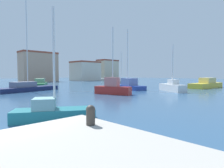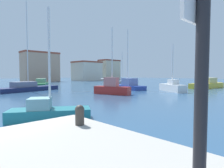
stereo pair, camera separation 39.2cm
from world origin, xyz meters
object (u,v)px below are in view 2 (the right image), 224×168
Objects in this scene: mooring_bollard at (80,114)px; sailboat_red_near_pier at (112,88)px; sailboat_navy_outer_mooring at (27,87)px; sailboat_white_distant_east at (172,87)px; sailboat_blue_far_right at (128,85)px; motorboat_green_mid_harbor at (41,83)px; sailboat_teal_distant_north at (48,111)px; sailboat_grey_behind_lamppost at (122,82)px; motorboat_yellow_inner_mooring at (207,84)px.

sailboat_red_near_pier is (12.54, 11.70, -0.51)m from mooring_bollard.
mooring_bollard is at bearing -106.54° from sailboat_navy_outer_mooring.
sailboat_red_near_pier is at bearing 158.69° from sailboat_white_distant_east.
sailboat_red_near_pier is at bearing -153.22° from sailboat_blue_far_right.
sailboat_red_near_pier is 20.78m from motorboat_green_mid_harbor.
sailboat_red_near_pier is 1.34× the size of sailboat_teal_distant_north.
sailboat_navy_outer_mooring is 1.95× the size of sailboat_white_distant_east.
sailboat_blue_far_right is 1.28× the size of sailboat_grey_behind_lamppost.
sailboat_white_distant_east is (8.39, -3.27, -0.14)m from sailboat_red_near_pier.
sailboat_navy_outer_mooring reaches higher than motorboat_green_mid_harbor.
sailboat_white_distant_east is at bearing -21.31° from sailboat_red_near_pier.
sailboat_grey_behind_lamppost reaches higher than mooring_bollard.
sailboat_navy_outer_mooring is at bearing 73.20° from sailboat_teal_distant_north.
sailboat_navy_outer_mooring is 1.59× the size of sailboat_red_near_pier.
sailboat_white_distant_east reaches higher than sailboat_teal_distant_north.
mooring_bollard is 17.16m from sailboat_red_near_pier.
mooring_bollard is 0.05× the size of sailboat_navy_outer_mooring.
sailboat_grey_behind_lamppost is at bearing 46.85° from sailboat_blue_far_right.
motorboat_yellow_inner_mooring is 1.13× the size of sailboat_grey_behind_lamppost.
sailboat_red_near_pier is 1.23× the size of sailboat_white_distant_east.
sailboat_red_near_pier is 20.10m from sailboat_grey_behind_lamppost.
sailboat_white_distant_east reaches higher than motorboat_green_mid_harbor.
motorboat_green_mid_harbor is (0.32, 20.77, -0.25)m from sailboat_red_near_pier.
sailboat_white_distant_east is 17.53m from sailboat_grey_behind_lamppost.
sailboat_navy_outer_mooring is 1.60× the size of motorboat_green_mid_harbor.
mooring_bollard is 0.07× the size of sailboat_red_near_pier.
sailboat_blue_far_right is 1.19× the size of motorboat_green_mid_harbor.
sailboat_teal_distant_north is at bearing -143.90° from sailboat_grey_behind_lamppost.
sailboat_grey_behind_lamppost is (-3.33, 16.84, -0.03)m from motorboat_yellow_inner_mooring.
motorboat_green_mid_harbor is at bearing 57.41° from sailboat_navy_outer_mooring.
sailboat_grey_behind_lamppost is at bearing -27.84° from motorboat_green_mid_harbor.
sailboat_grey_behind_lamppost is at bearing 41.01° from mooring_bollard.
sailboat_blue_far_right reaches higher than motorboat_green_mid_harbor.
sailboat_navy_outer_mooring is 1.51× the size of motorboat_yellow_inner_mooring.
sailboat_red_near_pier is at bearing 167.71° from motorboat_yellow_inner_mooring.
sailboat_white_distant_east is (1.53, -6.74, -0.00)m from sailboat_blue_far_right.
mooring_bollard is 0.06× the size of sailboat_blue_far_right.
motorboat_yellow_inner_mooring is (18.88, -4.11, -0.15)m from sailboat_red_near_pier.
sailboat_white_distant_east reaches higher than mooring_bollard.
sailboat_grey_behind_lamppost reaches higher than sailboat_white_distant_east.
sailboat_grey_behind_lamppost is at bearing 101.19° from motorboat_yellow_inner_mooring.
sailboat_blue_far_right is (19.41, 15.16, -0.65)m from mooring_bollard.
sailboat_grey_behind_lamppost is (15.22, -8.04, 0.07)m from motorboat_green_mid_harbor.
sailboat_red_near_pier is 0.84× the size of sailboat_blue_far_right.
sailboat_grey_behind_lamppost is (21.25, 1.38, 0.07)m from sailboat_navy_outer_mooring.
mooring_bollard is 0.08× the size of sailboat_grey_behind_lamppost.
sailboat_blue_far_right is at bearing -32.13° from sailboat_navy_outer_mooring.
motorboat_yellow_inner_mooring is 17.17m from sailboat_grey_behind_lamppost.
motorboat_green_mid_harbor is 31.04m from motorboat_yellow_inner_mooring.
mooring_bollard is 5.20m from sailboat_teal_distant_north.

